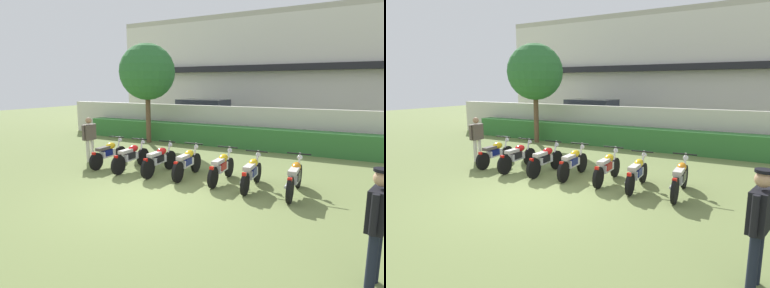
{
  "view_description": "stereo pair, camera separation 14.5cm",
  "coord_description": "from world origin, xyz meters",
  "views": [
    {
      "loc": [
        4.47,
        -6.18,
        2.7
      ],
      "look_at": [
        0.0,
        2.18,
        0.96
      ],
      "focal_mm": 30.24,
      "sensor_mm": 36.0,
      "label": 1
    },
    {
      "loc": [
        4.6,
        -6.11,
        2.7
      ],
      "look_at": [
        0.0,
        2.18,
        0.96
      ],
      "focal_mm": 30.24,
      "sensor_mm": 36.0,
      "label": 2
    }
  ],
  "objects": [
    {
      "name": "motorcycle_in_row_3",
      "position": [
        -0.04,
        1.94,
        0.45
      ],
      "size": [
        0.6,
        1.83,
        0.96
      ],
      "rotation": [
        0.0,
        0.0,
        1.62
      ],
      "color": "black",
      "rests_on": "ground"
    },
    {
      "name": "motorcycle_in_row_5",
      "position": [
        1.98,
        1.8,
        0.44
      ],
      "size": [
        0.6,
        1.77,
        0.94
      ],
      "rotation": [
        0.0,
        0.0,
        1.61
      ],
      "color": "black",
      "rests_on": "ground"
    },
    {
      "name": "inspector_person",
      "position": [
        -4.06,
        2.06,
        0.92
      ],
      "size": [
        0.22,
        0.65,
        1.57
      ],
      "color": "beige",
      "rests_on": "ground"
    },
    {
      "name": "officer_0",
      "position": [
        4.75,
        -1.49,
        0.97
      ],
      "size": [
        0.32,
        0.64,
        1.64
      ],
      "rotation": [
        0.0,
        0.0,
        2.92
      ],
      "color": "black",
      "rests_on": "ground"
    },
    {
      "name": "motorcycle_in_row_1",
      "position": [
        -2.02,
        1.8,
        0.45
      ],
      "size": [
        0.6,
        1.89,
        0.96
      ],
      "rotation": [
        0.0,
        0.0,
        1.6
      ],
      "color": "black",
      "rests_on": "ground"
    },
    {
      "name": "motorcycle_in_row_6",
      "position": [
        3.08,
        1.82,
        0.45
      ],
      "size": [
        0.6,
        1.94,
        0.97
      ],
      "rotation": [
        0.0,
        0.0,
        1.6
      ],
      "color": "black",
      "rests_on": "ground"
    },
    {
      "name": "motorcycle_in_row_2",
      "position": [
        -0.96,
        1.84,
        0.45
      ],
      "size": [
        0.6,
        1.85,
        0.96
      ],
      "rotation": [
        0.0,
        0.0,
        1.58
      ],
      "color": "black",
      "rests_on": "ground"
    },
    {
      "name": "ground",
      "position": [
        0.0,
        0.0,
        0.0
      ],
      "size": [
        60.0,
        60.0,
        0.0
      ],
      "primitive_type": "plane",
      "color": "olive"
    },
    {
      "name": "building",
      "position": [
        0.0,
        16.06,
        3.5
      ],
      "size": [
        22.38,
        6.5,
        6.99
      ],
      "color": "silver",
      "rests_on": "ground"
    },
    {
      "name": "parked_car",
      "position": [
        -3.53,
        10.39,
        0.94
      ],
      "size": [
        4.57,
        2.23,
        1.89
      ],
      "rotation": [
        0.0,
        0.0,
        -0.04
      ],
      "color": "navy",
      "rests_on": "ground"
    },
    {
      "name": "hedge_row",
      "position": [
        0.0,
        7.01,
        0.46
      ],
      "size": [
        17.01,
        0.7,
        0.92
      ],
      "primitive_type": "cube",
      "color": "#337033",
      "rests_on": "ground"
    },
    {
      "name": "compound_wall",
      "position": [
        0.0,
        7.71,
        0.87
      ],
      "size": [
        21.26,
        0.3,
        1.74
      ],
      "primitive_type": "cube",
      "color": "beige",
      "rests_on": "ground"
    },
    {
      "name": "tree_near_inspector",
      "position": [
        -4.5,
        6.23,
        3.27
      ],
      "size": [
        2.57,
        2.57,
        4.57
      ],
      "color": "brown",
      "rests_on": "ground"
    },
    {
      "name": "motorcycle_in_row_4",
      "position": [
        1.06,
        1.95,
        0.44
      ],
      "size": [
        0.6,
        1.81,
        0.95
      ],
      "rotation": [
        0.0,
        0.0,
        1.6
      ],
      "color": "black",
      "rests_on": "ground"
    },
    {
      "name": "motorcycle_in_row_0",
      "position": [
        -3.03,
        1.87,
        0.44
      ],
      "size": [
        0.6,
        1.83,
        0.94
      ],
      "rotation": [
        0.0,
        0.0,
        1.63
      ],
      "color": "black",
      "rests_on": "ground"
    }
  ]
}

